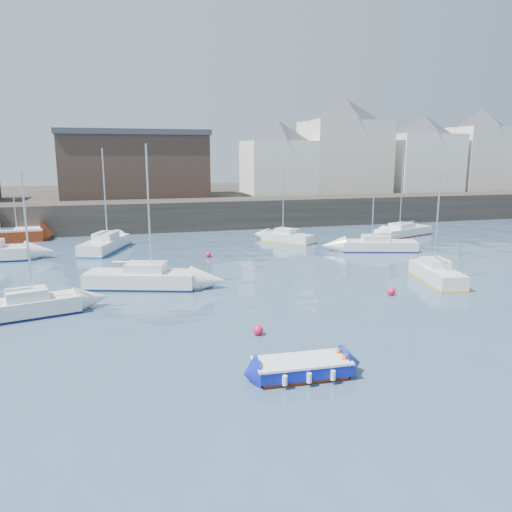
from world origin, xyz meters
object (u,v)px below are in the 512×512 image
object	(u,v)px
sailboat_b	(142,279)
buoy_near	(258,335)
blue_dinghy	(302,367)
sailboat_c	(437,274)
sailboat_h	(105,244)
sailboat_d	(378,245)
sailboat_f	(287,237)
buoy_mid	(391,295)
sailboat_g	(403,231)
sailboat_a	(22,307)
buoy_far	(208,257)

from	to	relation	value
sailboat_b	buoy_near	xyz separation A→B (m)	(4.49, -9.43, -0.54)
buoy_near	blue_dinghy	bearing A→B (deg)	-85.74
sailboat_c	sailboat_h	world-z (taller)	sailboat_h
sailboat_c	sailboat_d	size ratio (longest dim) A/B	0.87
sailboat_f	blue_dinghy	bearing A→B (deg)	-108.02
sailboat_b	sailboat_c	distance (m)	17.98
sailboat_c	blue_dinghy	bearing A→B (deg)	-141.00
blue_dinghy	sailboat_h	distance (m)	27.38
sailboat_b	buoy_near	distance (m)	10.46
blue_dinghy	sailboat_f	size ratio (longest dim) A/B	0.55
sailboat_c	buoy_mid	distance (m)	4.65
sailboat_g	sailboat_h	distance (m)	27.62
sailboat_c	buoy_near	size ratio (longest dim) A/B	14.84
sailboat_b	sailboat_c	bearing A→B (deg)	-11.28
sailboat_a	buoy_mid	xyz separation A→B (m)	(19.25, -1.37, -0.49)
sailboat_c	sailboat_h	bearing A→B (deg)	141.14
buoy_near	buoy_mid	size ratio (longest dim) A/B	1.00
sailboat_b	sailboat_h	distance (m)	12.75
buoy_far	buoy_mid	bearing A→B (deg)	-58.55
sailboat_c	sailboat_g	distance (m)	17.94
sailboat_h	sailboat_f	bearing A→B (deg)	-0.09
sailboat_b	sailboat_h	xyz separation A→B (m)	(-2.29, 12.54, -0.01)
sailboat_a	sailboat_h	bearing A→B (deg)	77.90
sailboat_a	sailboat_d	size ratio (longest dim) A/B	0.90
blue_dinghy	sailboat_h	xyz separation A→B (m)	(-7.12, 26.43, 0.17)
sailboat_b	buoy_far	size ratio (longest dim) A/B	19.68
sailboat_g	buoy_far	bearing A→B (deg)	-166.07
sailboat_b	sailboat_c	size ratio (longest dim) A/B	1.24
sailboat_a	buoy_near	bearing A→B (deg)	-27.61
buoy_far	blue_dinghy	bearing A→B (deg)	-91.46
sailboat_f	buoy_far	xyz separation A→B (m)	(-8.04, -4.77, -0.44)
sailboat_g	sailboat_h	size ratio (longest dim) A/B	0.98
sailboat_d	sailboat_a	bearing A→B (deg)	-157.19
sailboat_g	buoy_near	xyz separation A→B (m)	(-20.83, -22.12, -0.46)
sailboat_d	sailboat_h	bearing A→B (deg)	164.36
blue_dinghy	buoy_far	xyz separation A→B (m)	(0.55, 21.64, -0.36)
sailboat_d	sailboat_f	size ratio (longest dim) A/B	1.22
sailboat_b	buoy_far	bearing A→B (deg)	55.23
sailboat_f	sailboat_h	distance (m)	15.71
buoy_near	sailboat_h	bearing A→B (deg)	107.17
sailboat_b	sailboat_c	xyz separation A→B (m)	(17.64, -3.52, -0.03)
blue_dinghy	sailboat_d	world-z (taller)	sailboat_d
sailboat_c	buoy_far	bearing A→B (deg)	137.43
buoy_near	sailboat_a	bearing A→B (deg)	152.39
sailboat_d	buoy_far	distance (m)	13.90
sailboat_a	buoy_near	size ratio (longest dim) A/B	15.35
sailboat_c	buoy_far	size ratio (longest dim) A/B	15.89
sailboat_d	sailboat_h	world-z (taller)	sailboat_h
sailboat_c	sailboat_h	xyz separation A→B (m)	(-19.93, 16.06, 0.02)
buoy_far	sailboat_b	bearing A→B (deg)	-124.77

